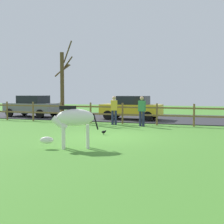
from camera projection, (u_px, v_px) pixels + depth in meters
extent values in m
plane|color=#47842D|center=(108.00, 137.00, 12.80)|extent=(60.00, 60.00, 0.00)
cube|color=#2D2D33|center=(152.00, 118.00, 21.58)|extent=(28.00, 7.40, 0.05)
cylinder|color=brown|center=(7.00, 111.00, 20.40)|extent=(0.11, 0.11, 1.23)
cylinder|color=brown|center=(33.00, 111.00, 19.74)|extent=(0.11, 0.11, 1.23)
cylinder|color=brown|center=(61.00, 112.00, 19.09)|extent=(0.11, 0.11, 1.23)
cylinder|color=brown|center=(91.00, 113.00, 18.43)|extent=(0.11, 0.11, 1.23)
cylinder|color=brown|center=(122.00, 114.00, 17.77)|extent=(0.11, 0.11, 1.23)
cylinder|color=brown|center=(157.00, 114.00, 17.12)|extent=(0.11, 0.11, 1.23)
cylinder|color=brown|center=(194.00, 115.00, 16.46)|extent=(0.11, 0.11, 1.23)
cube|color=brown|center=(122.00, 115.00, 17.78)|extent=(20.21, 0.06, 0.09)
cube|color=brown|center=(123.00, 107.00, 17.75)|extent=(20.21, 0.06, 0.09)
cylinder|color=#513A23|center=(62.00, 87.00, 19.30)|extent=(0.24, 0.24, 4.36)
cylinder|color=#513A23|center=(62.00, 70.00, 19.66)|extent=(0.85, 0.54, 0.85)
cylinder|color=#513A23|center=(67.00, 64.00, 19.58)|extent=(0.96, 0.31, 0.97)
cylinder|color=#513A23|center=(64.00, 69.00, 19.65)|extent=(0.90, 0.31, 0.67)
cylinder|color=#513A23|center=(68.00, 52.00, 19.44)|extent=(0.87, 0.52, 1.35)
ellipsoid|color=white|center=(75.00, 117.00, 10.10)|extent=(1.33, 0.95, 0.56)
cylinder|color=white|center=(63.00, 137.00, 9.96)|extent=(0.11, 0.11, 0.78)
cylinder|color=white|center=(64.00, 136.00, 10.24)|extent=(0.11, 0.11, 0.78)
cylinder|color=white|center=(88.00, 137.00, 10.04)|extent=(0.11, 0.11, 0.78)
cylinder|color=white|center=(88.00, 136.00, 10.32)|extent=(0.11, 0.11, 0.78)
cylinder|color=white|center=(59.00, 123.00, 10.06)|extent=(0.63, 0.46, 0.51)
ellipsoid|color=white|center=(47.00, 140.00, 10.05)|extent=(0.48, 0.37, 0.24)
cube|color=black|center=(68.00, 108.00, 10.05)|extent=(0.53, 0.27, 0.12)
cylinder|color=black|center=(96.00, 122.00, 10.17)|extent=(0.19, 0.12, 0.54)
cylinder|color=black|center=(104.00, 134.00, 13.37)|extent=(0.01, 0.01, 0.06)
cylinder|color=black|center=(103.00, 134.00, 13.33)|extent=(0.01, 0.01, 0.06)
ellipsoid|color=black|center=(103.00, 132.00, 13.34)|extent=(0.18, 0.10, 0.12)
sphere|color=black|center=(105.00, 131.00, 13.31)|extent=(0.07, 0.07, 0.07)
cube|color=yellow|center=(131.00, 110.00, 20.34)|extent=(4.06, 1.85, 0.70)
cube|color=black|center=(133.00, 100.00, 20.24)|extent=(1.96, 1.63, 0.56)
cylinder|color=black|center=(108.00, 115.00, 20.06)|extent=(0.61, 0.20, 0.60)
cylinder|color=black|center=(117.00, 113.00, 21.64)|extent=(0.61, 0.20, 0.60)
cylinder|color=black|center=(148.00, 116.00, 19.08)|extent=(0.61, 0.20, 0.60)
cylinder|color=black|center=(154.00, 114.00, 20.67)|extent=(0.61, 0.20, 0.60)
cube|color=slate|center=(32.00, 108.00, 22.57)|extent=(4.10, 1.96, 0.70)
cube|color=black|center=(33.00, 99.00, 22.47)|extent=(2.00, 1.69, 0.56)
cylinder|color=black|center=(9.00, 113.00, 22.33)|extent=(0.61, 0.22, 0.60)
cylinder|color=black|center=(25.00, 111.00, 23.89)|extent=(0.61, 0.22, 0.60)
cylinder|color=black|center=(40.00, 114.00, 21.28)|extent=(0.61, 0.22, 0.60)
cylinder|color=black|center=(54.00, 112.00, 22.85)|extent=(0.61, 0.22, 0.60)
cylinder|color=#232847|center=(113.00, 118.00, 17.44)|extent=(0.14, 0.14, 0.82)
cylinder|color=#232847|center=(116.00, 118.00, 17.41)|extent=(0.14, 0.14, 0.82)
cube|color=gold|center=(114.00, 105.00, 17.38)|extent=(0.40, 0.29, 0.58)
sphere|color=tan|center=(114.00, 98.00, 17.35)|extent=(0.22, 0.22, 0.22)
cylinder|color=#232847|center=(140.00, 119.00, 16.65)|extent=(0.14, 0.14, 0.82)
cylinder|color=#232847|center=(143.00, 119.00, 16.55)|extent=(0.14, 0.14, 0.82)
cube|color=#38844C|center=(142.00, 106.00, 16.55)|extent=(0.40, 0.29, 0.58)
sphere|color=tan|center=(142.00, 98.00, 16.53)|extent=(0.22, 0.22, 0.22)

